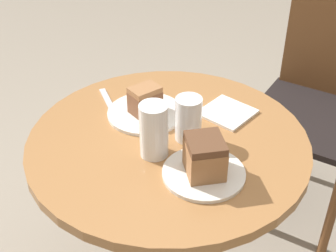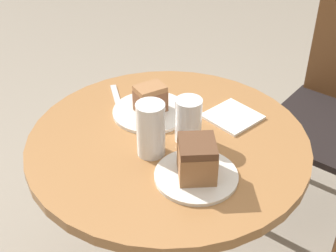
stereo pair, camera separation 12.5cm
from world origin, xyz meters
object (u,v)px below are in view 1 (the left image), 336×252
object	(u,v)px
plate_near	(146,113)
cake_slice_near	(145,100)
plate_far	(204,173)
glass_lemonade	(154,133)
cake_slice_far	(205,156)
chair	(317,101)
glass_water	(188,121)

from	to	relation	value
plate_near	cake_slice_near	size ratio (longest dim) A/B	2.32
plate_far	glass_lemonade	size ratio (longest dim) A/B	1.39
cake_slice_far	glass_lemonade	bearing A→B (deg)	-174.61
cake_slice_far	plate_far	bearing A→B (deg)	-14.04
plate_far	cake_slice_near	size ratio (longest dim) A/B	2.14
chair	cake_slice_far	bearing A→B (deg)	-93.97
cake_slice_near	chair	bearing A→B (deg)	73.24
cake_slice_near	glass_lemonade	bearing A→B (deg)	-41.05
plate_near	glass_water	size ratio (longest dim) A/B	1.79
cake_slice_near	cake_slice_far	world-z (taller)	cake_slice_far
plate_far	cake_slice_near	world-z (taller)	cake_slice_near
cake_slice_near	glass_lemonade	xyz separation A→B (m)	(0.14, -0.12, 0.02)
plate_far	cake_slice_far	bearing A→B (deg)	165.96
chair	plate_far	world-z (taller)	chair
chair	plate_near	bearing A→B (deg)	-114.82
plate_far	glass_lemonade	xyz separation A→B (m)	(-0.15, -0.01, 0.06)
chair	cake_slice_near	world-z (taller)	chair
glass_water	chair	bearing A→B (deg)	85.41
plate_near	plate_far	world-z (taller)	same
chair	plate_far	size ratio (longest dim) A/B	4.58
glass_lemonade	cake_slice_near	bearing A→B (deg)	138.95
chair	glass_lemonade	bearing A→B (deg)	-103.69
cake_slice_near	glass_lemonade	size ratio (longest dim) A/B	0.65
cake_slice_far	glass_lemonade	size ratio (longest dim) A/B	0.88
plate_far	cake_slice_near	bearing A→B (deg)	159.40
glass_water	plate_near	bearing A→B (deg)	175.71
glass_lemonade	glass_water	xyz separation A→B (m)	(0.03, 0.11, -0.01)
cake_slice_near	glass_lemonade	distance (m)	0.19
plate_near	glass_lemonade	size ratio (longest dim) A/B	1.51
cake_slice_near	cake_slice_far	size ratio (longest dim) A/B	0.74
chair	plate_near	size ratio (longest dim) A/B	4.22
cake_slice_far	plate_near	bearing A→B (deg)	159.40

